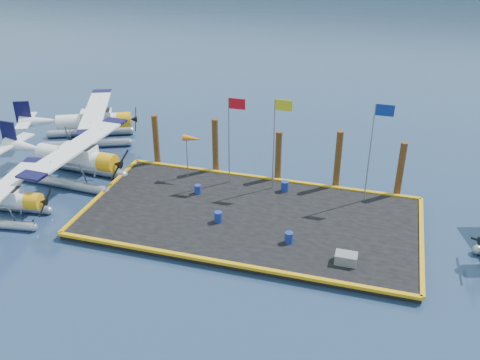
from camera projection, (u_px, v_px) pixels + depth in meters
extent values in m
plane|color=#1A2C4E|center=(250.00, 221.00, 32.67)|extent=(4000.00, 4000.00, 0.00)
cube|color=black|center=(250.00, 218.00, 32.57)|extent=(20.00, 10.00, 0.40)
cylinder|color=#9599A2|center=(7.00, 207.00, 33.63)|extent=(5.49, 1.28, 0.53)
cube|color=silver|center=(5.00, 195.00, 31.99)|extent=(2.06, 1.23, 0.79)
cube|color=black|center=(8.00, 192.00, 31.88)|extent=(1.35, 1.09, 0.49)
cylinder|color=orange|center=(33.00, 201.00, 31.91)|extent=(1.02, 1.14, 1.02)
cube|color=black|center=(45.00, 202.00, 31.81)|extent=(0.32, 1.95, 0.99)
cube|color=silver|center=(3.00, 188.00, 31.79)|extent=(2.41, 8.05, 0.11)
cube|color=black|center=(34.00, 161.00, 35.11)|extent=(1.42, 0.97, 0.11)
cylinder|color=#9599A2|center=(82.00, 168.00, 38.37)|extent=(6.82, 1.03, 0.66)
cylinder|color=#9599A2|center=(61.00, 183.00, 36.36)|extent=(6.82, 1.03, 0.66)
cylinder|color=silver|center=(71.00, 157.00, 36.62)|extent=(5.15, 1.48, 1.20)
cube|color=silver|center=(79.00, 153.00, 36.24)|extent=(2.47, 1.34, 0.99)
cube|color=black|center=(82.00, 151.00, 36.05)|extent=(1.59, 1.23, 0.60)
cylinder|color=orange|center=(107.00, 163.00, 35.78)|extent=(1.16, 1.33, 1.27)
cube|color=black|center=(120.00, 165.00, 35.50)|extent=(0.20, 2.44, 1.23)
cube|color=silver|center=(78.00, 145.00, 35.99)|extent=(2.18, 9.93, 0.13)
cube|color=black|center=(115.00, 121.00, 39.92)|extent=(1.69, 1.08, 0.14)
cube|color=black|center=(32.00, 176.00, 32.06)|extent=(1.69, 1.08, 0.14)
cube|color=black|center=(9.00, 134.00, 37.64)|extent=(1.21, 0.20, 1.86)
cube|color=silver|center=(12.00, 143.00, 37.94)|extent=(1.19, 3.77, 0.11)
cylinder|color=#9599A2|center=(90.00, 132.00, 44.26)|extent=(6.35, 3.18, 0.64)
cylinder|color=#9599A2|center=(86.00, 144.00, 42.20)|extent=(6.35, 3.18, 0.64)
cylinder|color=silver|center=(89.00, 121.00, 42.58)|extent=(5.03, 3.03, 1.18)
cube|color=silver|center=(96.00, 116.00, 42.47)|extent=(2.62, 2.00, 0.96)
cube|color=black|center=(100.00, 114.00, 42.41)|extent=(1.82, 1.62, 0.59)
cylinder|color=orange|center=(124.00, 120.00, 42.87)|extent=(1.47, 1.56, 1.24)
cube|color=black|center=(136.00, 119.00, 42.97)|extent=(0.99, 2.21, 1.20)
cube|color=silver|center=(96.00, 110.00, 42.22)|extent=(5.24, 9.48, 0.13)
cube|color=black|center=(102.00, 92.00, 46.26)|extent=(1.85, 1.51, 0.14)
cube|color=black|center=(88.00, 132.00, 38.19)|extent=(1.85, 1.51, 0.14)
cube|color=black|center=(23.00, 112.00, 41.62)|extent=(1.13, 0.58, 1.82)
cube|color=silver|center=(26.00, 121.00, 41.95)|extent=(2.31, 3.72, 0.11)
cylinder|color=navy|center=(198.00, 189.00, 34.80)|extent=(0.43, 0.43, 0.60)
cylinder|color=navy|center=(289.00, 238.00, 29.78)|extent=(0.46, 0.46, 0.65)
cylinder|color=navy|center=(218.00, 217.00, 31.70)|extent=(0.47, 0.47, 0.66)
cylinder|color=navy|center=(285.00, 186.00, 35.06)|extent=(0.49, 0.49, 0.69)
cube|color=slate|center=(346.00, 258.00, 28.11)|extent=(1.15, 0.77, 0.58)
cylinder|color=gray|center=(229.00, 142.00, 34.93)|extent=(0.08, 0.08, 6.00)
cube|color=#B60B15|center=(237.00, 104.00, 33.56)|extent=(1.10, 0.03, 0.70)
cylinder|color=gray|center=(274.00, 145.00, 34.14)|extent=(0.08, 0.08, 6.20)
cube|color=gold|center=(284.00, 105.00, 32.73)|extent=(1.10, 0.03, 0.70)
cylinder|color=gray|center=(370.00, 154.00, 32.59)|extent=(0.08, 0.08, 6.50)
cube|color=navy|center=(385.00, 110.00, 31.10)|extent=(1.10, 0.03, 0.70)
cylinder|color=gray|center=(187.00, 157.00, 36.37)|extent=(0.07, 0.07, 3.00)
cone|color=orange|center=(193.00, 139.00, 35.60)|extent=(1.40, 0.44, 0.44)
cylinder|color=#422512|center=(156.00, 141.00, 38.43)|extent=(0.44, 0.44, 4.00)
cylinder|color=#422512|center=(215.00, 147.00, 37.27)|extent=(0.44, 0.44, 4.20)
cylinder|color=#422512|center=(278.00, 158.00, 36.25)|extent=(0.44, 0.44, 3.80)
cylinder|color=#422512|center=(338.00, 162.00, 35.14)|extent=(0.44, 0.44, 4.30)
cylinder|color=#422512|center=(400.00, 171.00, 34.22)|extent=(0.44, 0.44, 4.00)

